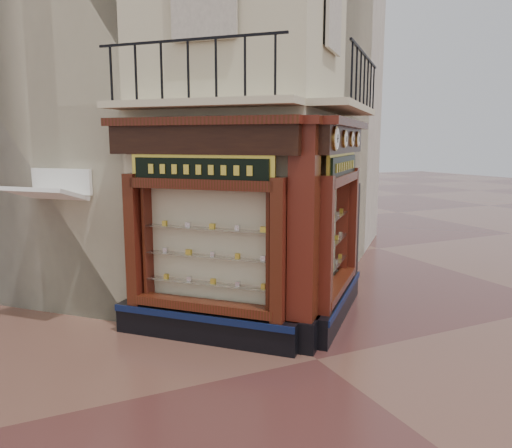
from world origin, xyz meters
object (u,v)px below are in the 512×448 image
corner_pilaster (303,239)px  clock_d (358,139)px  awning (55,323)px  signboard_left (200,169)px  clock_a (336,139)px  clock_c (352,139)px  clock_b (345,139)px  signboard_right (342,166)px

corner_pilaster → clock_d: corner_pilaster is taller
corner_pilaster → clock_d: size_ratio=12.09×
awning → signboard_left: (2.38, -2.12, 3.10)m
clock_a → awning: bearing=99.5°
corner_pilaster → clock_c: size_ratio=12.98×
clock_b → clock_d: size_ratio=0.99×
clock_a → clock_d: clock_a is taller
clock_a → clock_d: 2.46m
clock_c → clock_d: (0.54, 0.54, -0.00)m
signboard_left → clock_a: bearing=-161.8°
clock_b → clock_d: bearing=0.0°
corner_pilaster → clock_d: (2.32, 1.72, 1.67)m
clock_b → clock_c: bearing=0.0°
clock_c → signboard_right: clock_c is taller
signboard_left → clock_d: bearing=-124.5°
corner_pilaster → clock_d: 3.34m
corner_pilaster → signboard_right: corner_pilaster is taller
awning → signboard_right: bearing=-156.8°
corner_pilaster → signboard_left: 2.12m
corner_pilaster → awning: bearing=95.8°
clock_d → signboard_left: bearing=145.5°
clock_b → signboard_right: clock_b is taller
clock_a → signboard_right: size_ratio=0.21×
corner_pilaster → clock_d: bearing=-8.5°
signboard_right → signboard_left: bearing=135.0°
clock_c → signboard_right: size_ratio=0.16×
clock_a → corner_pilaster: bearing=133.2°
clock_d → signboard_right: size_ratio=0.17×
clock_c → clock_d: size_ratio=0.93×
clock_a → awning: (-4.43, 3.15, -3.62)m
corner_pilaster → awning: size_ratio=2.83×
clock_a → clock_c: bearing=0.0°
awning → clock_a: bearing=-170.5°
signboard_right → awning: bearing=113.2°
signboard_right → corner_pilaster: bearing=169.8°
clock_c → clock_d: bearing=0.0°
clock_d → clock_b: bearing=-180.0°
clock_b → signboard_right: bearing=13.4°
clock_d → signboard_left: size_ratio=0.17×
clock_c → clock_d: clock_d is taller
clock_c → awning: bearing=115.9°
corner_pilaster → clock_c: 2.72m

